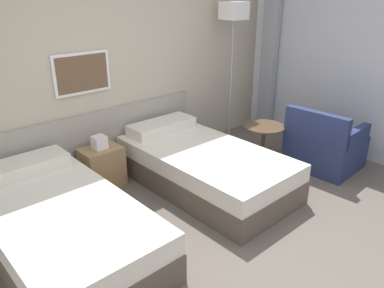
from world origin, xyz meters
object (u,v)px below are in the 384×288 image
floor_lamp (234,22)px  nightstand (102,166)px  bed_near_window (203,166)px  side_table (263,137)px  armchair (324,147)px  bed_near_door (59,225)px

floor_lamp → nightstand: bearing=178.4°
floor_lamp → bed_near_window: bearing=-149.5°
bed_near_window → side_table: size_ratio=3.90×
nightstand → side_table: size_ratio=1.16×
armchair → bed_near_window: bearing=63.2°
bed_near_door → floor_lamp: (2.89, 0.71, 1.44)m
floor_lamp → armchair: size_ratio=2.39×
nightstand → armchair: size_ratio=0.74×
bed_near_window → side_table: bearing=-4.5°
bed_near_window → nightstand: 1.14m
side_table → armchair: armchair is taller
bed_near_door → armchair: armchair is taller
nightstand → armchair: 2.69m
bed_near_door → side_table: 2.67m
bed_near_window → nightstand: size_ratio=3.35×
nightstand → side_table: 2.01m
bed_near_door → floor_lamp: 3.31m
nightstand → armchair: armchair is taller
bed_near_door → side_table: (2.66, -0.08, 0.12)m
side_table → armchair: size_ratio=0.64×
bed_near_window → armchair: 1.58m
armchair → nightstand: bearing=55.8°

